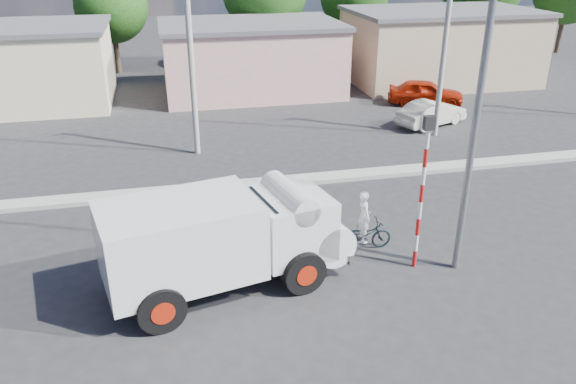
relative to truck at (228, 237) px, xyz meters
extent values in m
plane|color=#29282B|center=(1.94, -1.71, -1.44)|extent=(120.00, 120.00, 0.00)
cube|color=#99968E|center=(1.94, 6.29, -1.36)|extent=(40.00, 0.80, 0.16)
cylinder|color=black|center=(-1.77, -1.52, -0.87)|extent=(1.20, 0.58, 1.16)
cylinder|color=red|center=(-1.77, -1.52, -0.87)|extent=(0.64, 0.49, 0.57)
cylinder|color=black|center=(-2.25, 0.63, -0.87)|extent=(1.20, 0.58, 1.16)
cylinder|color=red|center=(-2.25, 0.63, -0.87)|extent=(0.64, 0.49, 0.57)
cylinder|color=black|center=(1.83, -0.73, -0.87)|extent=(1.20, 0.58, 1.16)
cylinder|color=red|center=(1.83, -0.73, -0.87)|extent=(0.64, 0.49, 0.57)
cylinder|color=black|center=(1.35, 1.43, -0.87)|extent=(1.20, 0.58, 1.16)
cylinder|color=red|center=(1.35, 1.43, -0.87)|extent=(0.64, 0.49, 0.57)
cube|color=black|center=(-0.26, -0.06, -0.78)|extent=(5.02, 2.38, 0.19)
cube|color=silver|center=(-1.19, -0.26, 0.19)|extent=(4.20, 3.08, 1.95)
cube|color=silver|center=(1.69, 0.38, 0.03)|extent=(2.32, 2.52, 1.63)
cylinder|color=silver|center=(2.56, 0.57, -0.44)|extent=(1.60, 2.36, 1.16)
cylinder|color=silver|center=(1.69, 0.38, 0.77)|extent=(1.19, 2.27, 0.74)
cube|color=silver|center=(2.97, 0.66, -0.87)|extent=(0.63, 2.24, 0.29)
cube|color=black|center=(0.97, 0.22, 0.50)|extent=(0.47, 1.76, 0.74)
imported|color=black|center=(4.04, 0.99, -0.99)|extent=(1.76, 0.64, 0.92)
imported|color=silver|center=(4.04, 0.99, -0.66)|extent=(0.39, 0.58, 1.57)
imported|color=beige|center=(11.43, 11.73, -0.83)|extent=(3.94, 2.55, 1.23)
imported|color=#9F1905|center=(12.76, 15.24, -0.76)|extent=(4.36, 2.93, 1.38)
cylinder|color=red|center=(5.14, -0.21, -1.19)|extent=(0.11, 0.11, 0.50)
cylinder|color=white|center=(5.14, -0.21, -0.69)|extent=(0.11, 0.11, 0.50)
cylinder|color=red|center=(5.14, -0.21, -0.19)|extent=(0.11, 0.11, 0.50)
cylinder|color=white|center=(5.14, -0.21, 0.31)|extent=(0.11, 0.11, 0.50)
cylinder|color=red|center=(5.14, -0.21, 0.81)|extent=(0.11, 0.11, 0.50)
cylinder|color=white|center=(5.14, -0.21, 1.31)|extent=(0.11, 0.11, 0.50)
cylinder|color=red|center=(5.14, -0.21, 1.81)|extent=(0.11, 0.11, 0.50)
cylinder|color=white|center=(5.14, -0.21, 2.31)|extent=(0.11, 0.11, 0.50)
cube|color=black|center=(5.14, -0.21, 2.74)|extent=(0.28, 0.18, 0.36)
cylinder|color=slate|center=(6.24, -0.51, 3.06)|extent=(0.18, 0.18, 9.00)
cube|color=#DB9E96|center=(3.94, 20.29, 0.46)|extent=(10.00, 7.00, 3.80)
cube|color=#59595B|center=(3.94, 20.29, 2.48)|extent=(10.30, 7.30, 0.24)
cube|color=tan|center=(15.94, 20.29, 0.66)|extent=(11.00, 7.00, 4.20)
cube|color=#59595B|center=(15.94, 20.29, 2.88)|extent=(11.30, 7.30, 0.24)
cylinder|color=#38281E|center=(-4.06, 27.29, 0.29)|extent=(0.36, 0.36, 3.47)
sphere|color=#366A20|center=(-4.06, 27.29, 2.90)|extent=(4.71, 4.71, 4.71)
cylinder|color=#38281E|center=(5.94, 26.29, 0.66)|extent=(0.36, 0.36, 4.20)
cylinder|color=#38281E|center=(12.94, 28.29, 0.38)|extent=(0.36, 0.36, 3.64)
cylinder|color=#38281E|center=(21.94, 26.29, 0.74)|extent=(0.36, 0.36, 4.37)
cylinder|color=#38281E|center=(29.94, 27.29, 0.46)|extent=(0.36, 0.36, 3.81)
cylinder|color=#99968E|center=(-0.06, 10.29, 2.56)|extent=(0.24, 0.24, 8.00)
cylinder|color=#99968E|center=(10.94, 10.29, 2.56)|extent=(0.24, 0.24, 8.00)
camera|label=1|loc=(-1.28, -12.56, 6.94)|focal=35.00mm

